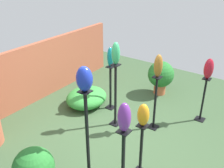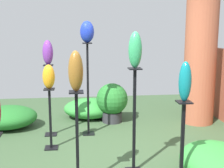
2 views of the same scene
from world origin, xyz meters
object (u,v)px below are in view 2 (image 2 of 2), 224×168
Objects in this scene: art_vase_violet at (48,52)px; art_vase_bronze at (76,71)px; art_vase_teal at (185,82)px; art_vase_cobalt at (87,32)px; pedestal_amber at (50,122)px; pedestal_teal at (182,150)px; pedestal_jade at (134,125)px; potted_plant_walkway_edge at (112,101)px; pedestal_cobalt at (88,93)px; pedestal_violet at (50,103)px; art_vase_amber at (49,77)px; art_vase_jade at (135,50)px; brick_pillar at (200,60)px; pedestal_bronze at (77,145)px.

art_vase_bronze is at bearing 13.74° from art_vase_violet.
art_vase_teal is 1.25× the size of art_vase_cobalt.
pedestal_amber is 2.63× the size of art_vase_cobalt.
art_vase_bronze is (-0.13, -1.19, 0.91)m from pedestal_teal.
potted_plant_walkway_edge is (-2.14, -0.04, -0.21)m from pedestal_jade.
pedestal_violet is at bearing -92.59° from pedestal_cobalt.
pedestal_teal is 2.87× the size of art_vase_amber.
art_vase_teal is 0.74m from art_vase_jade.
art_vase_jade is (-0.48, -0.47, 1.11)m from pedestal_teal.
pedestal_amber is at bearing -131.14° from art_vase_teal.
pedestal_cobalt is 3.89× the size of art_vase_violet.
art_vase_violet is at bearing -140.57° from pedestal_teal.
brick_pillar is 2.25m from pedestal_cobalt.
potted_plant_walkway_edge is at bearing 142.96° from pedestal_cobalt.
art_vase_jade is (1.52, 1.18, 0.15)m from art_vase_violet.
brick_pillar reaches higher than pedestal_bronze.
pedestal_amber is 0.70m from art_vase_amber.
pedestal_violet is at bearing 90.00° from art_vase_violet.
pedestal_teal reaches higher than potted_plant_walkway_edge.
potted_plant_walkway_edge is (-0.20, -1.66, -0.81)m from brick_pillar.
art_vase_teal reaches higher than pedestal_amber.
potted_plant_walkway_edge is (-0.62, 1.14, -1.01)m from art_vase_violet.
art_vase_teal is at bearing 26.74° from art_vase_cobalt.
pedestal_jade is 1.53m from art_vase_amber.
art_vase_bronze is at bearing 17.72° from pedestal_amber.
art_vase_cobalt is at bearing -153.26° from art_vase_teal.
art_vase_amber is at bearing -131.14° from pedestal_teal.
art_vase_amber is (-1.39, -1.59, -0.14)m from art_vase_teal.
pedestal_bronze is (-0.13, -1.19, 0.06)m from pedestal_teal.
art_vase_cobalt reaches higher than pedestal_jade.
pedestal_teal is at bearing 83.96° from art_vase_bronze.
pedestal_cobalt is at bearing 87.41° from art_vase_violet.
brick_pillar is 2.94m from art_vase_amber.
art_vase_teal is at bearing 48.86° from art_vase_amber.
art_vase_cobalt is at bearing 174.01° from art_vase_bronze.
potted_plant_walkway_edge is (-2.14, -0.04, -1.16)m from art_vase_jade.
pedestal_cobalt is at bearing -160.60° from art_vase_jade.
pedestal_bronze is at bearing -5.99° from art_vase_cobalt.
pedestal_amber is at bearing -45.78° from art_vase_cobalt.
potted_plant_walkway_edge is at bearing -169.11° from pedestal_teal.
art_vase_amber is (-1.39, -1.59, 0.65)m from pedestal_teal.
pedestal_teal is 2.77m from art_vase_violet.
art_vase_violet is at bearing -174.90° from art_vase_amber.
art_vase_teal is 1.20m from art_vase_bronze.
art_vase_jade reaches higher than art_vase_violet.
pedestal_amber is at bearing -45.78° from pedestal_cobalt.
pedestal_jade is at bearing 50.97° from pedestal_amber.
pedestal_bronze is (0.35, -0.72, -0.10)m from pedestal_jade.
pedestal_teal is (2.42, -1.16, -0.75)m from brick_pillar.
pedestal_cobalt is at bearing 174.01° from art_vase_bronze.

